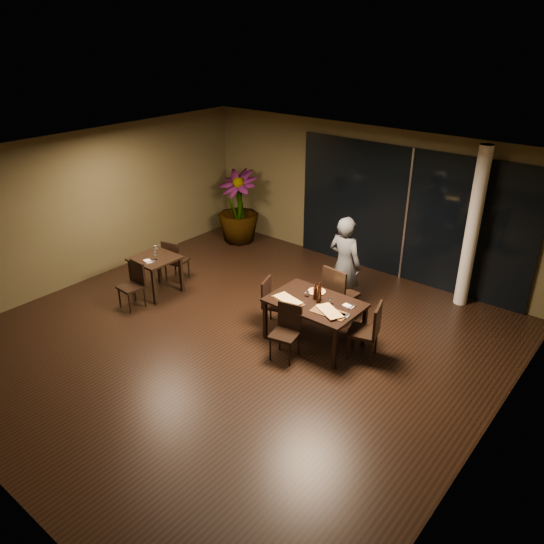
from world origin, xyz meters
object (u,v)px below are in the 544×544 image
(main_table, at_px, (315,306))
(potted_plant, at_px, (238,207))
(chair_side_far, at_px, (174,259))
(bottle_a, at_px, (315,291))
(chair_main_far, at_px, (338,292))
(chair_side_near, at_px, (134,282))
(bottle_b, at_px, (319,295))
(chair_main_right, at_px, (369,329))
(diner, at_px, (345,265))
(chair_main_left, at_px, (272,300))
(bottle_c, at_px, (320,292))
(chair_main_near, at_px, (287,328))
(side_table, at_px, (155,263))

(main_table, height_order, potted_plant, potted_plant)
(main_table, relative_size, chair_side_far, 1.70)
(bottle_a, bearing_deg, chair_main_far, 90.41)
(chair_side_near, bearing_deg, bottle_b, 22.26)
(chair_main_far, height_order, chair_main_right, chair_main_far)
(main_table, height_order, diner, diner)
(chair_side_near, height_order, potted_plant, potted_plant)
(chair_main_left, relative_size, bottle_c, 2.73)
(chair_main_right, height_order, bottle_c, bottle_c)
(potted_plant, relative_size, bottle_c, 5.43)
(chair_main_near, bearing_deg, diner, 81.25)
(potted_plant, distance_m, bottle_b, 4.75)
(chair_main_near, xyz_separation_m, chair_main_left, (-0.78, 0.58, -0.01))
(chair_main_far, distance_m, chair_side_far, 3.54)
(chair_main_far, bearing_deg, bottle_a, 96.06)
(chair_main_far, relative_size, bottle_b, 3.52)
(chair_side_far, relative_size, bottle_a, 2.95)
(chair_main_left, distance_m, diner, 1.48)
(chair_side_near, bearing_deg, chair_side_far, 104.65)
(main_table, xyz_separation_m, chair_main_left, (-0.88, -0.03, -0.19))
(chair_side_far, bearing_deg, potted_plant, -93.84)
(chair_main_near, bearing_deg, chair_side_far, 156.33)
(chair_side_far, height_order, chair_side_near, chair_side_far)
(chair_main_left, distance_m, chair_main_right, 1.82)
(chair_main_left, relative_size, chair_main_right, 0.90)
(bottle_b, height_order, bottle_c, bottle_c)
(chair_main_right, relative_size, potted_plant, 0.56)
(potted_plant, bearing_deg, chair_main_far, -23.65)
(chair_main_left, xyz_separation_m, chair_main_right, (1.81, 0.16, 0.05))
(diner, bearing_deg, side_table, 31.89)
(chair_main_left, height_order, diner, diner)
(side_table, distance_m, bottle_a, 3.41)
(bottle_a, bearing_deg, main_table, -53.29)
(main_table, height_order, bottle_c, bottle_c)
(chair_main_near, height_order, bottle_b, bottle_b)
(main_table, distance_m, bottle_a, 0.24)
(chair_main_right, distance_m, bottle_a, 1.05)
(chair_side_far, relative_size, diner, 0.49)
(main_table, bearing_deg, chair_main_left, -177.97)
(potted_plant, height_order, bottle_b, potted_plant)
(diner, xyz_separation_m, bottle_a, (0.17, -1.16, -0.01))
(chair_main_far, relative_size, chair_side_far, 1.20)
(potted_plant, bearing_deg, chair_side_far, -79.38)
(side_table, relative_size, bottle_c, 2.51)
(chair_main_near, height_order, chair_main_left, chair_main_near)
(side_table, bearing_deg, chair_main_far, 20.96)
(chair_main_left, height_order, chair_side_near, chair_side_near)
(chair_side_near, distance_m, bottle_a, 3.48)
(chair_side_near, bearing_deg, chair_main_near, 12.83)
(chair_main_far, distance_m, diner, 0.57)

